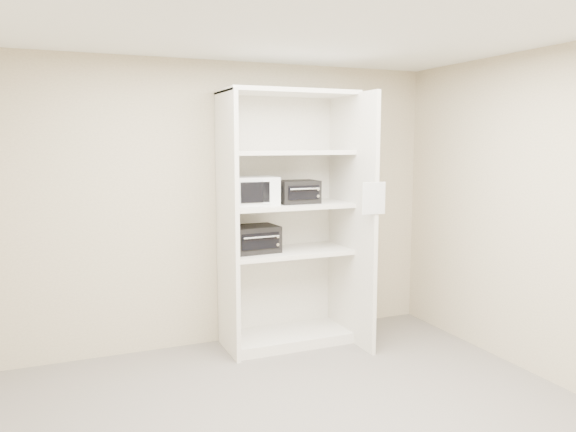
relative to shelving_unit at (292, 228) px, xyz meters
name	(u,v)px	position (x,y,z in m)	size (l,w,h in m)	color
ceiling	(302,15)	(-0.67, -1.70, 1.57)	(4.50, 4.00, 0.01)	white
wall_back	(216,205)	(-0.67, 0.30, 0.22)	(4.50, 0.02, 2.70)	beige
wall_front	(570,340)	(-0.67, -3.70, 0.22)	(4.50, 0.02, 2.70)	beige
wall_right	(563,219)	(1.58, -1.70, 0.22)	(0.02, 4.00, 2.70)	beige
shelving_unit	(292,228)	(0.00, 0.00, 0.00)	(1.24, 0.92, 2.42)	white
microwave	(253,191)	(-0.39, 0.00, 0.37)	(0.43, 0.33, 0.26)	white
toaster_oven_upper	(297,192)	(0.04, -0.04, 0.35)	(0.37, 0.28, 0.22)	black
toaster_oven_lower	(253,239)	(-0.38, 0.03, -0.09)	(0.45, 0.34, 0.25)	black
paper_sign	(374,198)	(0.52, -0.63, 0.32)	(0.22, 0.01, 0.28)	white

